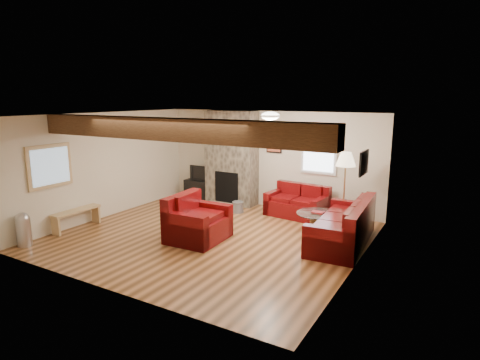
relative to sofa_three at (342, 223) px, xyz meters
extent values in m
plane|color=#553216|center=(-2.48, -0.94, -0.43)|extent=(8.00, 8.00, 0.00)
plane|color=white|center=(-2.48, -0.94, 2.07)|extent=(8.00, 8.00, 0.00)
plane|color=beige|center=(-2.48, 1.81, 0.82)|extent=(8.00, 0.00, 8.00)
plane|color=beige|center=(-2.48, -3.69, 0.82)|extent=(8.00, 0.00, 8.00)
plane|color=beige|center=(-5.48, -0.94, 0.82)|extent=(0.00, 7.50, 7.50)
plane|color=beige|center=(0.52, -0.94, 0.82)|extent=(0.00, 7.50, 7.50)
cube|color=black|center=(-2.48, -2.19, 1.88)|extent=(6.00, 0.36, 0.38)
cube|color=#3D372F|center=(-3.48, 1.56, 0.82)|extent=(1.40, 0.50, 2.50)
cube|color=black|center=(-3.48, 1.31, 0.02)|extent=(0.70, 0.06, 0.90)
cube|color=#3D372F|center=(-3.48, 1.26, -0.39)|extent=(1.00, 0.25, 0.08)
cylinder|color=#4B3018|center=(-0.63, 0.37, -0.41)|extent=(0.60, 0.60, 0.04)
cylinder|color=#4B3018|center=(-0.63, 0.37, -0.23)|extent=(0.32, 0.32, 0.40)
cylinder|color=silver|center=(-0.63, 0.37, 0.00)|extent=(0.90, 0.90, 0.02)
cube|color=maroon|center=(-0.63, 0.37, 0.03)|extent=(0.25, 0.18, 0.03)
cube|color=black|center=(-4.46, 1.59, -0.17)|extent=(1.05, 0.42, 0.53)
imported|color=black|center=(-4.46, 1.59, 0.31)|extent=(0.74, 0.10, 0.43)
cylinder|color=#AE8248|center=(-0.27, 1.03, -0.41)|extent=(0.30, 0.30, 0.03)
cylinder|color=#AE8248|center=(-0.27, 1.03, 0.33)|extent=(0.03, 0.03, 1.51)
cone|color=beige|center=(-0.27, 1.03, 1.11)|extent=(0.43, 0.43, 0.30)
camera|label=1|loc=(2.02, -7.53, 2.43)|focal=30.00mm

